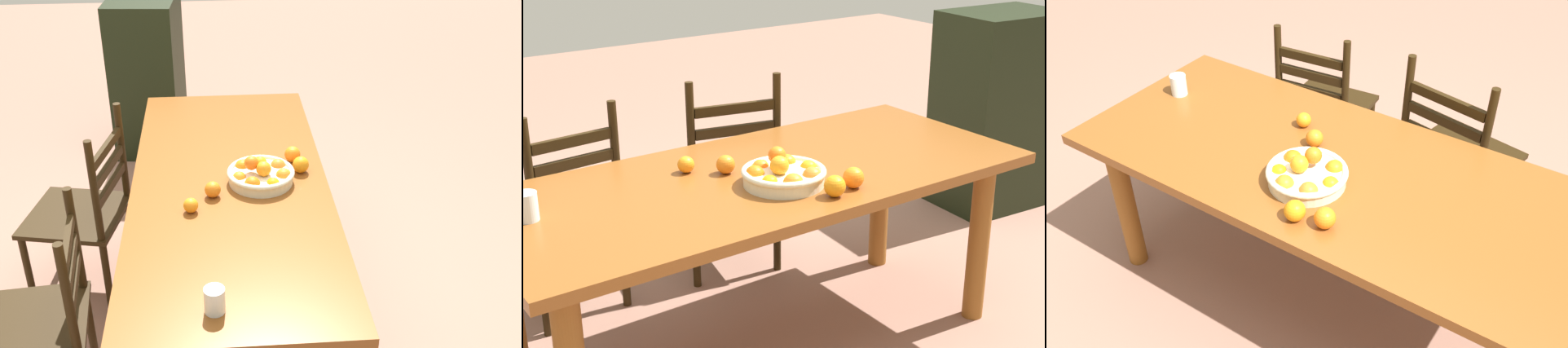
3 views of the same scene
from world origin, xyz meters
The scene contains 10 objects.
dining_table centered at (0.00, 0.00, 0.64)m, with size 2.02×0.87×0.75m.
chair_near_window centered at (0.27, 0.72, 0.46)m, with size 0.54×0.54×0.97m.
chair_by_cabinet centered at (-0.50, 0.76, 0.45)m, with size 0.47×0.47×0.93m.
cabinet centered at (1.93, 0.52, 0.55)m, with size 0.62×0.45×1.10m, color black.
fruit_bowl centered at (0.00, -0.14, 0.79)m, with size 0.30×0.30×0.13m.
orange_loose_0 centered at (0.18, -0.30, 0.79)m, with size 0.08×0.08×0.08m, color orange.
orange_loose_1 centered at (-0.11, 0.08, 0.79)m, with size 0.07×0.07×0.07m, color orange.
orange_loose_2 centered at (0.08, -0.33, 0.79)m, with size 0.08×0.08×0.08m, color orange.
orange_loose_3 centered at (-0.22, 0.17, 0.78)m, with size 0.06×0.06×0.06m, color orange.
drinking_glass centered at (-0.84, 0.08, 0.80)m, with size 0.07×0.07×0.09m, color silver.
Camera 2 is at (-1.48, -2.23, 1.76)m, focal length 53.76 mm.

